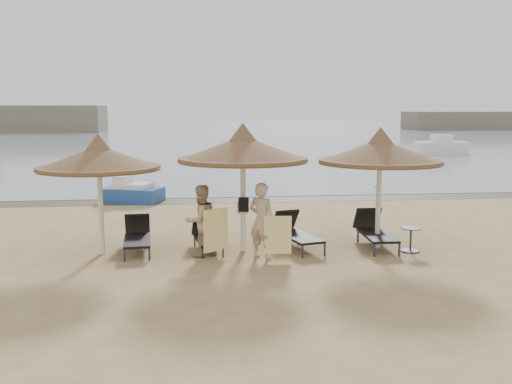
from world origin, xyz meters
TOP-DOWN VIEW (x-y plane):
  - ground at (0.00, 0.00)m, footprint 160.00×160.00m
  - sea at (0.00, 80.00)m, footprint 200.00×140.00m
  - wet_sand_strip at (0.00, 9.40)m, footprint 200.00×1.60m
  - far_shore at (-25.10, 77.82)m, footprint 150.00×54.80m
  - palapa_left at (-3.90, 1.37)m, footprint 3.05×3.05m
  - palapa_center at (-0.35, 1.25)m, footprint 3.30×3.30m
  - palapa_right at (3.17, 1.18)m, footprint 3.18×3.18m
  - lounger_far_left at (-3.05, 1.61)m, footprint 0.79×1.98m
  - lounger_near_left at (-1.28, 1.53)m, footprint 0.79×1.74m
  - lounger_near_right at (1.05, 1.51)m, footprint 1.14×2.12m
  - lounger_far_right at (3.15, 1.40)m, footprint 0.76×2.11m
  - side_table at (3.88, 0.70)m, footprint 0.51×0.51m
  - person_left at (-1.43, 0.87)m, footprint 1.13×1.02m
  - person_right at (0.02, 0.43)m, footprint 1.19×1.12m
  - towel_left at (-1.08, 0.52)m, footprint 0.62×0.45m
  - towel_right at (0.37, 0.18)m, footprint 0.66×0.09m
  - bag_patterned at (-0.35, 1.43)m, footprint 0.27×0.10m
  - bag_dark at (-0.35, 1.09)m, footprint 0.27×0.12m
  - pedal_boat at (-3.94, 9.45)m, footprint 2.49×1.96m
  - buoy_left at (-6.48, 24.86)m, footprint 0.33×0.33m
  - buoy_right at (13.23, 21.16)m, footprint 0.39×0.39m

SIDE VIEW (x-z plane):
  - ground at x=0.00m, z-range 0.00..0.00m
  - wet_sand_strip at x=0.00m, z-range 0.00..0.01m
  - sea at x=0.00m, z-range 0.00..0.03m
  - buoy_left at x=-6.48m, z-range 0.00..0.33m
  - buoy_right at x=13.23m, z-range 0.00..0.39m
  - side_table at x=3.88m, z-range -0.02..0.60m
  - lounger_near_left at x=-1.28m, z-range -0.04..0.71m
  - pedal_boat at x=-3.94m, z-range -0.13..0.89m
  - lounger_far_left at x=-3.05m, z-range -0.04..0.82m
  - lounger_near_right at x=1.05m, z-range -0.05..0.86m
  - lounger_far_right at x=3.15m, z-range -0.05..0.88m
  - towel_right at x=0.37m, z-range 0.18..1.10m
  - towel_left at x=-1.08m, z-range 0.20..1.24m
  - person_left at x=-1.43m, z-range 0.00..2.06m
  - person_right at x=0.02m, z-range 0.00..2.18m
  - bag_patterned at x=-0.35m, z-range 0.94..1.28m
  - bag_dark at x=-0.35m, z-range 1.05..1.41m
  - palapa_left at x=-3.90m, z-range 0.89..3.92m
  - palapa_right at x=3.17m, z-range 0.94..4.09m
  - palapa_center at x=-0.35m, z-range 0.97..4.24m
  - far_shore at x=-25.10m, z-range -3.09..8.91m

